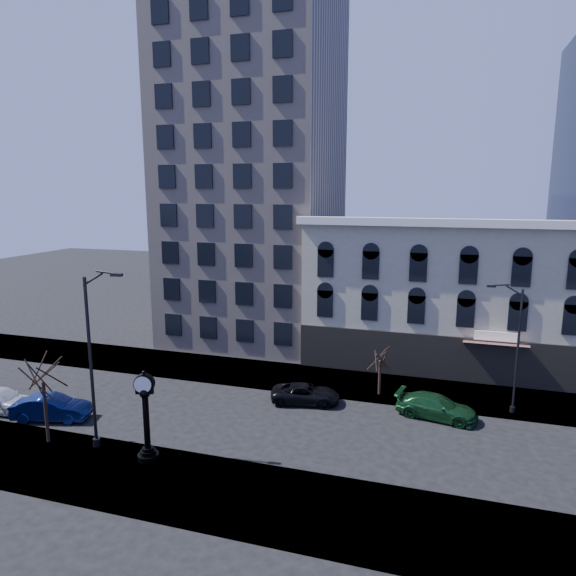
% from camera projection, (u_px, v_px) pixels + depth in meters
% --- Properties ---
extents(ground, '(160.00, 160.00, 0.00)m').
position_uv_depth(ground, '(240.00, 419.00, 33.19)').
color(ground, black).
rests_on(ground, ground).
extents(sidewalk_far, '(160.00, 6.00, 0.12)m').
position_uv_depth(sidewalk_far, '(279.00, 376.00, 40.69)').
color(sidewalk_far, gray).
rests_on(sidewalk_far, ground).
extents(sidewalk_near, '(160.00, 6.00, 0.12)m').
position_uv_depth(sidewalk_near, '(179.00, 484.00, 25.68)').
color(sidewalk_near, gray).
rests_on(sidewalk_near, ground).
extents(cream_tower, '(15.90, 15.40, 42.50)m').
position_uv_depth(cream_tower, '(253.00, 140.00, 49.07)').
color(cream_tower, '#B8A694').
rests_on(cream_tower, ground).
extents(victorian_row, '(22.60, 11.19, 12.50)m').
position_uv_depth(victorian_row, '(442.00, 293.00, 43.50)').
color(victorian_row, '#B3AE93').
rests_on(victorian_row, ground).
extents(street_clock, '(1.15, 1.15, 5.08)m').
position_uv_depth(street_clock, '(146.00, 420.00, 27.52)').
color(street_clock, black).
rests_on(street_clock, sidewalk_near).
extents(street_lamp_near, '(2.69, 0.60, 10.41)m').
position_uv_depth(street_lamp_near, '(100.00, 313.00, 27.78)').
color(street_lamp_near, black).
rests_on(street_lamp_near, sidewalk_near).
extents(street_lamp_far, '(2.26, 0.52, 8.74)m').
position_uv_depth(street_lamp_far, '(510.00, 315.00, 32.77)').
color(street_lamp_far, black).
rests_on(street_lamp_far, sidewalk_far).
extents(bare_tree_near, '(3.44, 3.44, 5.91)m').
position_uv_depth(bare_tree_near, '(42.00, 369.00, 29.09)').
color(bare_tree_near, '#2F2017').
rests_on(bare_tree_near, sidewalk_near).
extents(bare_tree_far, '(2.37, 2.37, 4.06)m').
position_uv_depth(bare_tree_far, '(380.00, 353.00, 36.32)').
color(bare_tree_far, '#2F2017').
rests_on(bare_tree_far, sidewalk_far).
extents(car_near_b, '(5.13, 2.92, 1.60)m').
position_uv_depth(car_near_b, '(51.00, 408.00, 32.93)').
color(car_near_b, '#0C194C').
rests_on(car_near_b, ground).
extents(car_far_a, '(5.08, 3.05, 1.32)m').
position_uv_depth(car_far_a, '(306.00, 394.00, 35.52)').
color(car_far_a, black).
rests_on(car_far_a, ground).
extents(car_far_b, '(5.46, 3.02, 1.50)m').
position_uv_depth(car_far_b, '(436.00, 407.00, 33.20)').
color(car_far_b, '#143F1E').
rests_on(car_far_b, ground).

